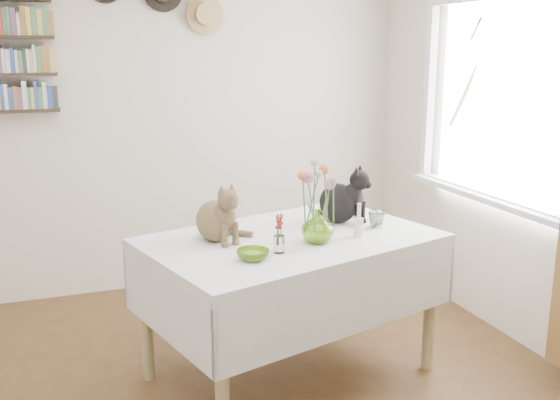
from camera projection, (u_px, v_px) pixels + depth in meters
name	position (u px, v px, depth m)	size (l,w,h in m)	color
room	(229.00, 187.00, 2.56)	(4.08, 4.58, 2.58)	brown
window	(496.00, 116.00, 3.92)	(0.12, 1.52, 1.32)	white
dining_table	(291.00, 272.00, 3.42)	(1.73, 1.35, 0.82)	white
tabby_cat	(215.00, 210.00, 3.27)	(0.22, 0.28, 0.33)	olive
black_cat	(338.00, 193.00, 3.63)	(0.23, 0.30, 0.35)	black
flower_vase	(318.00, 226.00, 3.25)	(0.17, 0.17, 0.18)	#A4D33D
green_bowl	(253.00, 255.00, 2.99)	(0.16, 0.16, 0.05)	#A4D33D
drinking_glass	(377.00, 220.00, 3.53)	(0.10, 0.10, 0.09)	white
candlestick	(359.00, 225.00, 3.36)	(0.05, 0.05, 0.19)	white
berry_jar	(279.00, 234.00, 3.08)	(0.06, 0.06, 0.22)	white
porcelain_figurine	(378.00, 220.00, 3.52)	(0.06, 0.06, 0.11)	white
flower_bouquet	(318.00, 179.00, 3.20)	(0.17, 0.13, 0.39)	#4C7233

